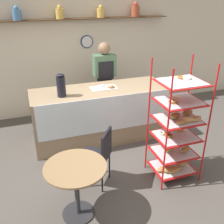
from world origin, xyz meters
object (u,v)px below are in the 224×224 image
object	(u,v)px
cafe_table	(76,179)
coffee_carafe	(61,85)
person_worker	(105,80)
cafe_chair	(100,152)
pastry_rack	(177,131)
donut_tray_counter	(106,87)

from	to	relation	value
cafe_table	coffee_carafe	xyz separation A→B (m)	(0.12, 1.58, 0.61)
person_worker	cafe_chair	distance (m)	2.03
pastry_rack	person_worker	size ratio (longest dim) A/B	1.06
cafe_table	coffee_carafe	distance (m)	1.70
person_worker	donut_tray_counter	size ratio (longest dim) A/B	3.61
cafe_table	cafe_chair	xyz separation A→B (m)	(0.43, 0.45, -0.01)
pastry_rack	cafe_chair	distance (m)	1.11
cafe_table	coffee_carafe	world-z (taller)	coffee_carafe
pastry_rack	cafe_table	bearing A→B (deg)	-168.73
pastry_rack	donut_tray_counter	distance (m)	1.57
person_worker	donut_tray_counter	distance (m)	0.63
pastry_rack	cafe_table	world-z (taller)	pastry_rack
cafe_table	coffee_carafe	size ratio (longest dim) A/B	1.91
cafe_chair	coffee_carafe	xyz separation A→B (m)	(-0.31, 1.13, 0.63)
person_worker	donut_tray_counter	xyz separation A→B (m)	(-0.17, -0.60, 0.08)
pastry_rack	coffee_carafe	distance (m)	1.93
cafe_chair	donut_tray_counter	bearing A→B (deg)	-164.71
donut_tray_counter	coffee_carafe	bearing A→B (deg)	-169.16
pastry_rack	person_worker	xyz separation A→B (m)	(-0.43, 2.04, 0.15)
cafe_chair	cafe_table	bearing A→B (deg)	-7.79
person_worker	coffee_carafe	xyz separation A→B (m)	(-0.97, -0.76, 0.25)
person_worker	coffee_carafe	size ratio (longest dim) A/B	4.31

